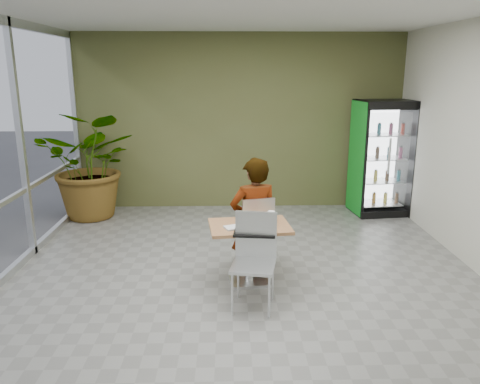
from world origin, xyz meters
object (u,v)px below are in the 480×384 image
at_px(chair_far, 256,226).
at_px(potted_plant, 93,165).
at_px(seated_woman, 254,224).
at_px(beverage_fridge, 382,158).
at_px(soda_cup, 271,218).
at_px(dining_table, 249,242).
at_px(cafeteria_tray, 255,232).
at_px(chair_near, 255,252).

distance_m(chair_far, potted_plant, 3.57).
height_order(chair_far, seated_woman, seated_woman).
relative_size(seated_woman, potted_plant, 0.94).
bearing_deg(beverage_fridge, seated_woman, -142.67).
xyz_separation_m(seated_woman, soda_cup, (0.18, -0.49, 0.24)).
bearing_deg(dining_table, seated_woman, 81.01).
height_order(soda_cup, cafeteria_tray, soda_cup).
bearing_deg(beverage_fridge, dining_table, -137.86).
distance_m(cafeteria_tray, beverage_fridge, 3.99).
relative_size(chair_far, beverage_fridge, 0.47).
bearing_deg(beverage_fridge, cafeteria_tray, -134.57).
bearing_deg(seated_woman, potted_plant, -53.75).
relative_size(cafeteria_tray, potted_plant, 0.25).
distance_m(chair_far, beverage_fridge, 3.40).
bearing_deg(chair_far, seated_woman, -76.96).
bearing_deg(potted_plant, chair_far, -39.84).
relative_size(dining_table, chair_near, 0.98).
distance_m(seated_woman, potted_plant, 3.52).
bearing_deg(chair_far, dining_table, 62.93).
bearing_deg(beverage_fridge, potted_plant, 174.42).
xyz_separation_m(seated_woman, potted_plant, (-2.70, 2.22, 0.35)).
bearing_deg(seated_woman, chair_near, 73.01).
bearing_deg(cafeteria_tray, potted_plant, 131.20).
height_order(soda_cup, beverage_fridge, beverage_fridge).
height_order(dining_table, chair_near, chair_near).
bearing_deg(potted_plant, cafeteria_tray, -48.80).
height_order(chair_near, soda_cup, chair_near).
relative_size(soda_cup, cafeteria_tray, 0.34).
bearing_deg(chair_near, soda_cup, 78.01).
distance_m(dining_table, beverage_fridge, 3.82).
bearing_deg(soda_cup, cafeteria_tray, -123.38).
distance_m(chair_far, seated_woman, 0.06).
bearing_deg(soda_cup, chair_far, 109.08).
distance_m(beverage_fridge, potted_plant, 5.11).
bearing_deg(potted_plant, seated_woman, -39.49).
bearing_deg(dining_table, soda_cup, 6.68).
height_order(seated_woman, potted_plant, potted_plant).
relative_size(dining_table, soda_cup, 6.44).
distance_m(soda_cup, potted_plant, 3.96).
height_order(chair_far, beverage_fridge, beverage_fridge).
relative_size(chair_near, potted_plant, 0.55).
relative_size(dining_table, chair_far, 1.05).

